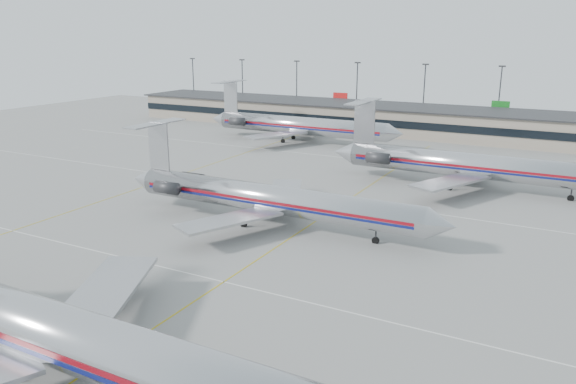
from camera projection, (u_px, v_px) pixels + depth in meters
The scene contains 8 objects.
ground at pixel (151, 330), 43.91m from camera, with size 260.00×260.00×0.00m, color gray.
apron_markings at pixel (224, 282), 52.39m from camera, with size 160.00×0.15×0.02m, color silver.
terminal at pixel (445, 122), 126.20m from camera, with size 162.00×17.00×6.25m.
light_mast_row at pixel (461, 93), 136.63m from camera, with size 163.60×0.40×15.28m.
jet_foreground at pixel (31, 324), 37.12m from camera, with size 50.13×29.52×13.12m.
jet_second_row at pixel (266, 198), 67.51m from camera, with size 43.57×25.65×11.40m.
jet_third_row at pixel (469, 165), 83.37m from camera, with size 45.09×27.74×12.33m.
jet_back_row at pixel (297, 125), 119.69m from camera, with size 45.31×27.87×12.39m.
Camera 1 is at (28.00, -29.62, 22.32)m, focal length 35.00 mm.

